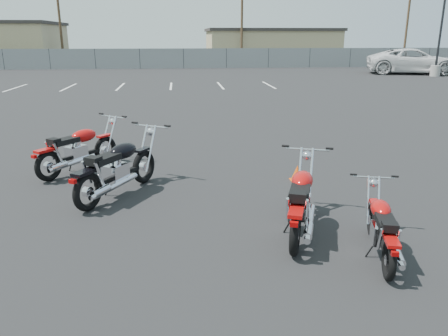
{
  "coord_description": "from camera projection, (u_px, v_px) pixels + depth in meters",
  "views": [
    {
      "loc": [
        -0.57,
        -6.78,
        2.9
      ],
      "look_at": [
        0.2,
        0.6,
        0.65
      ],
      "focal_mm": 35.0,
      "sensor_mm": 36.0,
      "label": 1
    }
  ],
  "objects": [
    {
      "name": "motorcycle_rear_red",
      "position": [
        382.0,
        228.0,
        5.9
      ],
      "size": [
        0.87,
        1.82,
        0.9
      ],
      "color": "black",
      "rests_on": "ground"
    },
    {
      "name": "chainlink_fence",
      "position": [
        184.0,
        58.0,
        40.41
      ],
      "size": [
        80.06,
        0.06,
        1.8
      ],
      "color": "slate",
      "rests_on": "ground"
    },
    {
      "name": "motorcycle_front_red",
      "position": [
        78.0,
        149.0,
        9.59
      ],
      "size": [
        1.76,
        2.07,
        1.13
      ],
      "color": "black",
      "rests_on": "ground"
    },
    {
      "name": "utility_pole_b",
      "position": [
        59.0,
        17.0,
        42.88
      ],
      "size": [
        1.8,
        0.24,
        9.0
      ],
      "color": "#402E1E",
      "rests_on": "ground"
    },
    {
      "name": "light_pole_east",
      "position": [
        439.0,
        44.0,
        32.06
      ],
      "size": [
        0.8,
        0.7,
        9.15
      ],
      "color": "#9A9892",
      "rests_on": "ground"
    },
    {
      "name": "ground",
      "position": [
        216.0,
        215.0,
        7.35
      ],
      "size": [
        120.0,
        120.0,
        0.0
      ],
      "primitive_type": "plane",
      "color": "black",
      "rests_on": "ground"
    },
    {
      "name": "white_van",
      "position": [
        414.0,
        54.0,
        34.32
      ],
      "size": [
        5.47,
        8.73,
        3.09
      ],
      "primitive_type": "imported",
      "rotation": [
        0.0,
        0.0,
        1.28
      ],
      "color": "silver",
      "rests_on": "ground"
    },
    {
      "name": "utility_pole_d",
      "position": [
        408.0,
        18.0,
        46.44
      ],
      "size": [
        1.8,
        0.24,
        9.0
      ],
      "color": "#402E1E",
      "rests_on": "ground"
    },
    {
      "name": "utility_pole_c",
      "position": [
        242.0,
        17.0,
        43.71
      ],
      "size": [
        1.8,
        0.24,
        9.0
      ],
      "color": "#402E1E",
      "rests_on": "ground"
    },
    {
      "name": "motorcycle_second_black",
      "position": [
        118.0,
        168.0,
        8.12
      ],
      "size": [
        1.65,
        2.29,
        1.19
      ],
      "color": "black",
      "rests_on": "ground"
    },
    {
      "name": "training_cone_near",
      "position": [
        297.0,
        173.0,
        9.1
      ],
      "size": [
        0.27,
        0.27,
        0.33
      ],
      "color": "#DE4B0B",
      "rests_on": "ground"
    },
    {
      "name": "motorcycle_third_red",
      "position": [
        301.0,
        201.0,
        6.61
      ],
      "size": [
        1.22,
        2.22,
        1.1
      ],
      "color": "black",
      "rests_on": "ground"
    },
    {
      "name": "parking_line_stripes",
      "position": [
        146.0,
        86.0,
        26.14
      ],
      "size": [
        15.12,
        4.0,
        0.01
      ],
      "color": "silver",
      "rests_on": "ground"
    },
    {
      "name": "tan_building_east",
      "position": [
        270.0,
        45.0,
        49.69
      ],
      "size": [
        14.4,
        9.4,
        3.7
      ],
      "color": "tan",
      "rests_on": "ground"
    }
  ]
}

